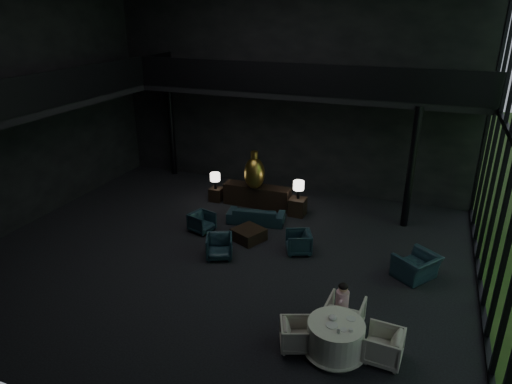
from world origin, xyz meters
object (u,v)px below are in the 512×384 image
(dining_chair_west, at_px, (297,335))
(child, at_px, (343,296))
(table_lamp_left, at_px, (215,178))
(lounge_armchair_south, at_px, (219,246))
(dining_chair_east, at_px, (383,345))
(table_lamp_right, at_px, (299,186))
(lounge_armchair_east, at_px, (299,242))
(bronze_urn, at_px, (254,173))
(window_armchair, at_px, (417,263))
(dining_table, at_px, (335,340))
(dining_chair_north, at_px, (345,312))
(coffee_table, at_px, (249,234))
(side_table_left, at_px, (216,194))
(console, at_px, (257,196))
(side_table_right, at_px, (297,207))
(sofa, at_px, (256,213))
(lounge_armchair_west, at_px, (202,222))

(dining_chair_west, relative_size, child, 0.97)
(table_lamp_left, xyz_separation_m, lounge_armchair_south, (1.91, -3.70, -0.57))
(dining_chair_east, bearing_deg, dining_chair_west, -77.53)
(table_lamp_right, xyz_separation_m, lounge_armchair_east, (0.77, -2.57, -0.72))
(bronze_urn, xyz_separation_m, lounge_armchair_east, (2.37, -2.49, -1.02))
(window_armchair, xyz_separation_m, dining_table, (-1.41, -3.63, -0.13))
(table_lamp_left, relative_size, dining_chair_north, 0.71)
(dining_chair_north, bearing_deg, coffee_table, -37.54)
(side_table_left, height_order, window_armchair, window_armchair)
(side_table_left, bearing_deg, lounge_armchair_south, -62.99)
(lounge_armchair_south, bearing_deg, side_table_left, 93.87)
(side_table_left, relative_size, lounge_armchair_south, 0.68)
(console, height_order, bronze_urn, bronze_urn)
(bronze_urn, distance_m, dining_chair_west, 7.38)
(side_table_left, bearing_deg, dining_chair_west, -52.40)
(lounge_armchair_east, bearing_deg, dining_chair_north, 9.77)
(dining_chair_north, height_order, dining_chair_east, dining_chair_north)
(side_table_right, relative_size, lounge_armchair_south, 0.83)
(console, bearing_deg, coffee_table, -74.57)
(table_lamp_left, relative_size, lounge_armchair_south, 0.83)
(sofa, xyz_separation_m, coffee_table, (0.24, -1.24, -0.15))
(bronze_urn, height_order, table_lamp_right, bronze_urn)
(table_lamp_left, distance_m, dining_table, 8.72)
(side_table_left, xyz_separation_m, side_table_right, (3.20, -0.13, 0.06))
(sofa, distance_m, dining_chair_north, 5.82)
(coffee_table, bearing_deg, bronze_urn, 107.06)
(lounge_armchair_east, bearing_deg, table_lamp_left, -146.84)
(lounge_armchair_south, height_order, child, child)
(sofa, xyz_separation_m, dining_chair_west, (3.01, -5.37, -0.03))
(bronze_urn, height_order, side_table_left, bronze_urn)
(dining_chair_east, bearing_deg, window_armchair, 176.27)
(dining_chair_north, bearing_deg, window_armchair, -113.13)
(table_lamp_left, relative_size, dining_table, 0.46)
(side_table_left, relative_size, dining_chair_west, 0.81)
(lounge_armchair_south, height_order, dining_chair_east, dining_chair_east)
(lounge_armchair_south, xyz_separation_m, dining_table, (3.97, -2.71, -0.04))
(lounge_armchair_south, bearing_deg, table_lamp_right, 47.52)
(dining_chair_east, distance_m, dining_chair_west, 1.78)
(bronze_urn, distance_m, lounge_armchair_west, 2.68)
(dining_table, bearing_deg, dining_chair_north, 88.03)
(coffee_table, bearing_deg, dining_table, -48.24)
(lounge_armchair_east, relative_size, window_armchair, 0.67)
(lounge_armchair_west, bearing_deg, dining_chair_north, -105.37)
(lounge_armchair_east, relative_size, coffee_table, 0.82)
(side_table_left, relative_size, window_armchair, 0.48)
(sofa, bearing_deg, table_lamp_left, -39.45)
(lounge_armchair_west, relative_size, dining_chair_west, 1.04)
(console, xyz_separation_m, dining_table, (4.28, -6.56, -0.06))
(side_table_right, bearing_deg, lounge_armchair_east, -73.00)
(lounge_armchair_east, bearing_deg, side_table_left, -147.40)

